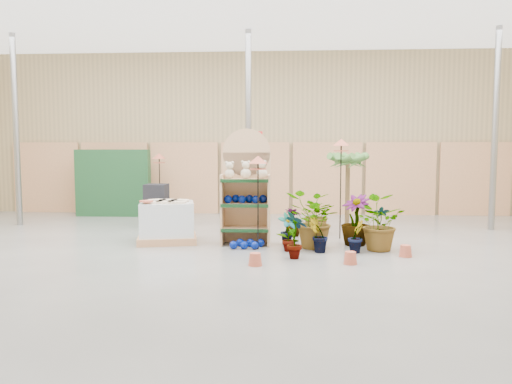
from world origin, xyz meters
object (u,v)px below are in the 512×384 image
at_px(display_shelf, 246,191).
at_px(pallet_stack, 167,222).
at_px(bird_table_front, 258,163).
at_px(potted_plant_2, 313,221).

distance_m(display_shelf, pallet_stack, 1.66).
relative_size(pallet_stack, bird_table_front, 0.75).
bearing_deg(potted_plant_2, display_shelf, 158.97).
distance_m(bird_table_front, potted_plant_2, 1.46).
xyz_separation_m(pallet_stack, potted_plant_2, (2.81, -0.45, 0.12)).
bearing_deg(bird_table_front, display_shelf, 113.82).
relative_size(display_shelf, pallet_stack, 1.73).
height_order(display_shelf, potted_plant_2, display_shelf).
height_order(pallet_stack, potted_plant_2, potted_plant_2).
xyz_separation_m(display_shelf, pallet_stack, (-1.55, -0.03, -0.61)).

